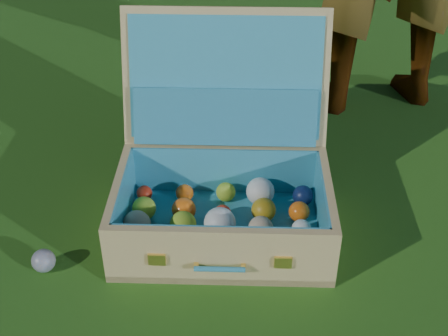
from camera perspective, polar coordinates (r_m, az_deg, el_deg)
ground at (r=1.80m, az=1.45°, el=-5.56°), size 60.00×60.00×0.00m
stray_ball at (r=1.72m, az=-16.18°, el=-8.14°), size 0.06×0.06×0.06m
suitcase at (r=1.74m, az=-0.09°, el=-0.46°), size 0.60×0.58×0.55m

